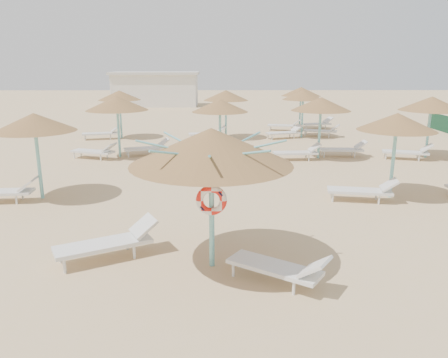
{
  "coord_description": "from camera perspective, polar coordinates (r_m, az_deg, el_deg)",
  "views": [
    {
      "loc": [
        0.3,
        -8.63,
        4.1
      ],
      "look_at": [
        0.39,
        1.87,
        1.3
      ],
      "focal_mm": 35.0,
      "sensor_mm": 36.0,
      "label": 1
    }
  ],
  "objects": [
    {
      "name": "lounger_main_a",
      "position": [
        9.79,
        -14.66,
        -7.92
      ],
      "size": [
        2.23,
        1.59,
        0.79
      ],
      "rotation": [
        0.0,
        0.0,
        0.49
      ],
      "color": "silver",
      "rests_on": "ground"
    },
    {
      "name": "ground",
      "position": [
        9.56,
        -2.28,
        -10.47
      ],
      "size": [
        120.0,
        120.0,
        0.0
      ],
      "primitive_type": "plane",
      "color": "tan",
      "rests_on": "ground"
    },
    {
      "name": "service_hut",
      "position": [
        44.15,
        -8.89,
        11.57
      ],
      "size": [
        8.4,
        4.4,
        3.25
      ],
      "color": "silver",
      "rests_on": "ground"
    },
    {
      "name": "main_palapa",
      "position": [
        8.51,
        -1.69,
        4.19
      ],
      "size": [
        3.23,
        3.23,
        2.89
      ],
      "color": "#71C1C3",
      "rests_on": "ground"
    },
    {
      "name": "palapa_field",
      "position": [
        19.8,
        5.68,
        9.58
      ],
      "size": [
        19.07,
        16.81,
        2.7
      ],
      "color": "#71C1C3",
      "rests_on": "ground"
    },
    {
      "name": "lounger_main_b",
      "position": [
        8.53,
        7.37,
        -11.36
      ],
      "size": [
        1.96,
        1.59,
        0.72
      ],
      "rotation": [
        0.0,
        0.0,
        -0.59
      ],
      "color": "silver",
      "rests_on": "ground"
    }
  ]
}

